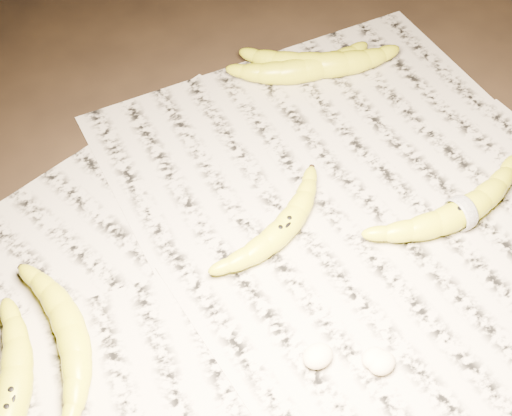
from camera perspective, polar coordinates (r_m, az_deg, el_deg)
ground at (r=0.86m, az=2.23°, el=-3.72°), size 3.00×3.00×0.00m
newspaper_patch at (r=0.84m, az=2.31°, el=-4.94°), size 0.90×0.70×0.01m
banana_left_a at (r=0.77m, az=-19.09°, el=-14.56°), size 0.17×0.20×0.04m
banana_left_b at (r=0.80m, az=-14.61°, el=-9.50°), size 0.09×0.19×0.03m
banana_center at (r=0.85m, az=2.18°, el=-1.55°), size 0.18×0.10×0.03m
banana_taped at (r=0.90m, az=16.12°, el=-0.24°), size 0.22×0.07×0.04m
banana_upper_a at (r=1.06m, az=5.20°, el=11.48°), size 0.20×0.16×0.04m
banana_upper_b at (r=1.05m, az=3.82°, el=11.11°), size 0.19×0.12×0.04m
measuring_tape at (r=0.90m, az=16.12°, el=-0.24°), size 0.01×0.05×0.05m
flesh_chunk_a at (r=0.77m, az=4.99°, el=-11.57°), size 0.03×0.03×0.02m
flesh_chunk_b at (r=0.78m, az=9.48°, el=-11.62°), size 0.03×0.02×0.02m
flesh_chunk_c at (r=0.77m, az=10.06°, el=-11.98°), size 0.03×0.03×0.02m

